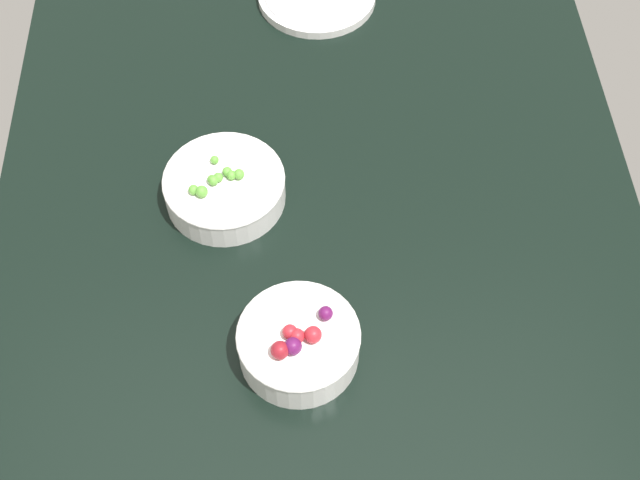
{
  "coord_description": "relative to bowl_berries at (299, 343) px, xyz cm",
  "views": [
    {
      "loc": [
        -61.16,
        3.11,
        96.5
      ],
      "look_at": [
        0.0,
        0.0,
        6.0
      ],
      "focal_mm": 48.89,
      "sensor_mm": 36.0,
      "label": 1
    }
  ],
  "objects": [
    {
      "name": "bowl_berries",
      "position": [
        0.0,
        0.0,
        0.0
      ],
      "size": [
        14.31,
        14.31,
        6.87
      ],
      "color": "white",
      "rests_on": "dining_table"
    },
    {
      "name": "bowl_peas",
      "position": [
        23.47,
        8.83,
        -0.47
      ],
      "size": [
        15.95,
        15.95,
        5.54
      ],
      "color": "white",
      "rests_on": "dining_table"
    },
    {
      "name": "dining_table",
      "position": [
        14.76,
        -3.21,
        -4.84
      ],
      "size": [
        158.13,
        85.09,
        4.0
      ],
      "primitive_type": "cube",
      "color": "black",
      "rests_on": "ground"
    }
  ]
}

